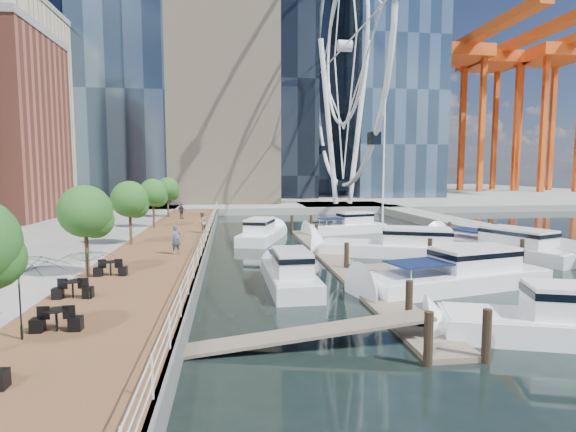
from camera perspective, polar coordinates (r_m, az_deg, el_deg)
The scene contains 18 objects.
ground at distance 20.69m, azimuth 4.98°, elevation -11.96°, with size 520.00×520.00×0.00m, color black.
boardwalk at distance 35.05m, azimuth -15.09°, elevation -3.99°, with size 6.00×60.00×1.00m, color brown.
seawall at distance 34.77m, azimuth -10.17°, elevation -3.96°, with size 0.25×60.00×1.00m, color #595954.
land_far at distance 121.46m, azimuth -5.38°, elevation 2.92°, with size 200.00×114.00×1.00m, color gray.
breakwater at distance 46.50m, azimuth 24.15°, elevation -1.95°, with size 4.00×60.00×1.00m, color gray.
pier at distance 73.78m, azimuth 6.96°, elevation 1.15°, with size 14.00×12.00×1.00m, color gray.
railing at distance 34.62m, azimuth -10.36°, elevation -2.28°, with size 0.10×60.00×1.05m, color white, non-canonical shape.
floating_docks at distance 32.21m, azimuth 15.12°, elevation -4.84°, with size 16.00×34.00×2.60m.
ferris_wheel at distance 76.14m, azimuth 7.21°, elevation 20.58°, with size 5.80×45.60×47.80m.
port_cranes at distance 136.27m, azimuth 25.00°, elevation 10.93°, with size 40.00×52.00×38.00m.
street_trees at distance 34.06m, azimuth -19.48°, elevation 2.03°, with size 2.60×42.60×4.60m.
cafe_tables at distance 18.95m, azimuth -26.40°, elevation -9.88°, with size 2.50×13.70×0.74m.
yacht_foreground at distance 26.11m, azimuth 20.45°, elevation -8.56°, with size 3.12×11.63×2.15m, color white, non-canonical shape.
pedestrian_near at distance 29.50m, azimuth -14.02°, elevation -2.95°, with size 0.67×0.44×1.85m, color #474A5F.
pedestrian_mid at distance 39.29m, azimuth -10.88°, elevation -0.79°, with size 0.88×0.69×1.82m, color gray.
pedestrian_far at distance 51.46m, azimuth -13.36°, elevation 0.62°, with size 1.02×0.42×1.74m, color #32353E.
moored_yachts at distance 34.43m, azimuth 13.24°, elevation -4.96°, with size 23.95×34.06×11.50m.
cafe_seating at distance 15.63m, azimuth -31.59°, elevation -9.93°, with size 3.89×11.90×2.74m.
Camera 1 is at (-4.27, -19.25, 6.26)m, focal length 28.00 mm.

